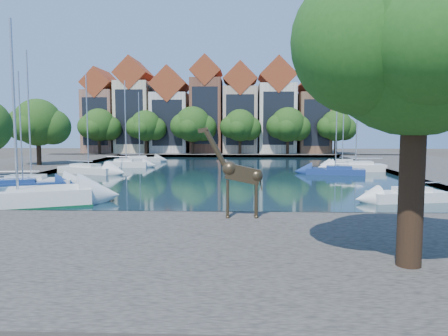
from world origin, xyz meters
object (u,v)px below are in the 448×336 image
(sailboat_left_a, at_px, (32,181))
(giraffe_statue, at_px, (238,173))
(plane_tree, at_px, (421,42))
(sailboat_right_a, at_px, (407,193))

(sailboat_left_a, bearing_deg, giraffe_statue, -37.69)
(plane_tree, bearing_deg, giraffe_statue, 127.45)
(sailboat_left_a, xyz_separation_m, sailboat_right_a, (28.10, -5.45, -0.04))
(plane_tree, distance_m, giraffe_statue, 10.66)
(plane_tree, height_order, sailboat_left_a, plane_tree)
(sailboat_left_a, bearing_deg, sailboat_right_a, -10.99)
(plane_tree, xyz_separation_m, giraffe_statue, (-5.74, 7.49, -4.95))
(plane_tree, distance_m, sailboat_left_a, 31.29)
(sailboat_left_a, relative_size, sailboat_right_a, 1.12)
(plane_tree, xyz_separation_m, sailboat_left_a, (-22.58, 20.50, -7.02))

